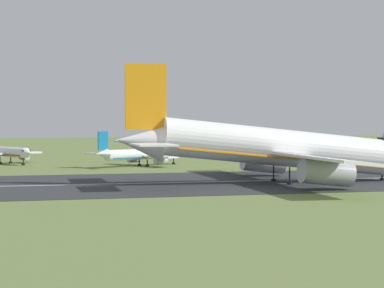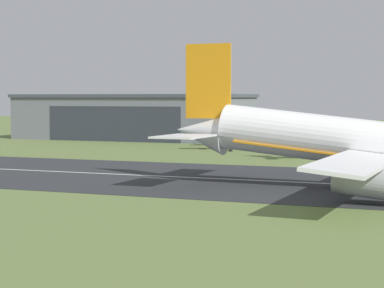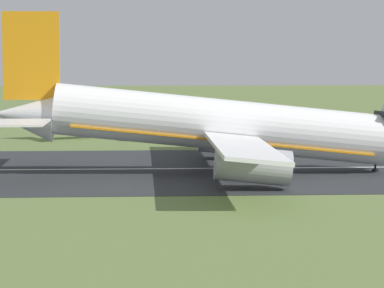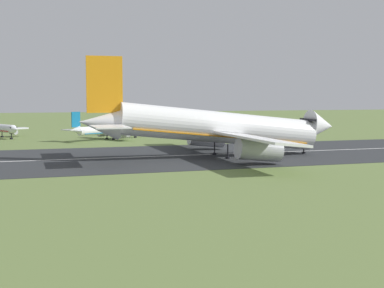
{
  "view_description": "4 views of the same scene",
  "coord_description": "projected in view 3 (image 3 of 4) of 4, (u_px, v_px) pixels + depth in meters",
  "views": [
    {
      "loc": [
        -4.13,
        -2.93,
        10.72
      ],
      "look_at": [
        18.45,
        85.81,
        7.56
      ],
      "focal_mm": 70.0,
      "sensor_mm": 36.0,
      "label": 1
    },
    {
      "loc": [
        55.62,
        16.34,
        11.83
      ],
      "look_at": [
        21.01,
        99.56,
        6.23
      ],
      "focal_mm": 70.0,
      "sensor_mm": 36.0,
      "label": 2
    },
    {
      "loc": [
        30.68,
        5.29,
        14.33
      ],
      "look_at": [
        36.09,
        101.12,
        4.77
      ],
      "focal_mm": 85.0,
      "sensor_mm": 36.0,
      "label": 3
    },
    {
      "loc": [
        3.24,
        14.94,
        12.02
      ],
      "look_at": [
        30.5,
        100.07,
        3.96
      ],
      "focal_mm": 50.0,
      "sensor_mm": 36.0,
      "label": 4
    }
  ],
  "objects": [
    {
      "name": "airplane_landing",
      "position": [
        218.0,
        127.0,
        108.32
      ],
      "size": [
        53.09,
        57.41,
        19.26
      ],
      "color": "white",
      "rests_on": "ground_plane"
    },
    {
      "name": "airplane_parked_west",
      "position": [
        116.0,
        122.0,
        156.25
      ],
      "size": [
        24.79,
        19.69,
        7.91
      ],
      "color": "white",
      "rests_on": "ground_plane"
    }
  ]
}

